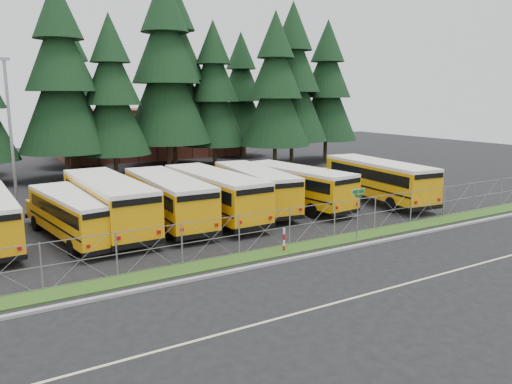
# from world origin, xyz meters

# --- Properties ---
(ground) EXTENTS (120.00, 120.00, 0.00)m
(ground) POSITION_xyz_m (0.00, 0.00, 0.00)
(ground) COLOR black
(ground) RESTS_ON ground
(curb) EXTENTS (50.00, 0.25, 0.12)m
(curb) POSITION_xyz_m (0.00, -3.10, 0.06)
(curb) COLOR gray
(curb) RESTS_ON ground
(grass_verge) EXTENTS (50.00, 1.40, 0.06)m
(grass_verge) POSITION_xyz_m (0.00, -1.70, 0.03)
(grass_verge) COLOR #1E3F12
(grass_verge) RESTS_ON ground
(road_lane_line) EXTENTS (50.00, 0.12, 0.01)m
(road_lane_line) POSITION_xyz_m (0.00, -8.00, 0.01)
(road_lane_line) COLOR beige
(road_lane_line) RESTS_ON ground
(chainlink_fence) EXTENTS (44.00, 0.10, 2.00)m
(chainlink_fence) POSITION_xyz_m (0.00, -1.00, 1.00)
(chainlink_fence) COLOR gray
(chainlink_fence) RESTS_ON ground
(brick_building) EXTENTS (22.00, 10.00, 6.00)m
(brick_building) POSITION_xyz_m (6.00, 40.00, 3.00)
(brick_building) COLOR brown
(brick_building) RESTS_ON ground
(bus_1) EXTENTS (3.68, 10.11, 2.59)m
(bus_1) POSITION_xyz_m (-10.49, 5.82, 1.30)
(bus_1) COLOR #E6A707
(bus_1) RESTS_ON ground
(bus_2) EXTENTS (3.06, 11.82, 3.08)m
(bus_2) POSITION_xyz_m (-8.42, 6.66, 1.54)
(bus_2) COLOR #E6A707
(bus_2) RESTS_ON ground
(bus_3) EXTENTS (3.02, 11.35, 2.95)m
(bus_3) POSITION_xyz_m (-4.94, 6.41, 1.48)
(bus_3) COLOR #E6A707
(bus_3) RESTS_ON ground
(bus_4) EXTENTS (2.89, 11.45, 2.99)m
(bus_4) POSITION_xyz_m (-1.97, 6.25, 1.49)
(bus_4) COLOR #E6A707
(bus_4) RESTS_ON ground
(bus_5) EXTENTS (3.92, 11.13, 2.86)m
(bus_5) POSITION_xyz_m (1.52, 7.03, 1.43)
(bus_5) COLOR #E6A707
(bus_5) RESTS_ON ground
(bus_6) EXTENTS (3.79, 11.04, 2.84)m
(bus_6) POSITION_xyz_m (4.36, 6.29, 1.42)
(bus_6) COLOR #E6A707
(bus_6) RESTS_ON ground
(bus_east) EXTENTS (3.80, 11.70, 3.01)m
(bus_east) POSITION_xyz_m (10.63, 4.83, 1.51)
(bus_east) COLOR #E6A707
(bus_east) RESTS_ON ground
(street_sign) EXTENTS (0.84, 0.55, 2.81)m
(street_sign) POSITION_xyz_m (2.61, -2.15, 2.03)
(street_sign) COLOR gray
(street_sign) RESTS_ON ground
(striped_bollard) EXTENTS (0.11, 0.11, 1.20)m
(striped_bollard) POSITION_xyz_m (-1.86, -1.76, 0.60)
(striped_bollard) COLOR #B20C0C
(striped_bollard) RESTS_ON ground
(light_standard) EXTENTS (0.70, 0.35, 10.14)m
(light_standard) POSITION_xyz_m (-12.21, 16.11, 5.50)
(light_standard) COLOR gray
(light_standard) RESTS_ON ground
(conifer_3) EXTENTS (8.04, 8.04, 17.79)m
(conifer_3) POSITION_xyz_m (-6.90, 26.18, 8.89)
(conifer_3) COLOR black
(conifer_3) RESTS_ON ground
(conifer_4) EXTENTS (6.82, 6.82, 15.08)m
(conifer_4) POSITION_xyz_m (-2.66, 25.54, 7.54)
(conifer_4) COLOR black
(conifer_4) RESTS_ON ground
(conifer_5) EXTENTS (8.86, 8.86, 19.60)m
(conifer_5) POSITION_xyz_m (3.31, 27.18, 9.80)
(conifer_5) COLOR black
(conifer_5) RESTS_ON ground
(conifer_6) EXTENTS (7.03, 7.03, 15.55)m
(conifer_6) POSITION_xyz_m (8.91, 27.78, 7.78)
(conifer_6) COLOR black
(conifer_6) RESTS_ON ground
(conifer_7) EXTENTS (7.38, 7.38, 16.32)m
(conifer_7) POSITION_xyz_m (13.91, 23.30, 8.16)
(conifer_7) COLOR black
(conifer_7) RESTS_ON ground
(conifer_8) EXTENTS (8.06, 8.06, 17.82)m
(conifer_8) POSITION_xyz_m (17.40, 25.16, 8.91)
(conifer_8) COLOR black
(conifer_8) RESTS_ON ground
(conifer_9) EXTENTS (7.41, 7.41, 16.40)m
(conifer_9) POSITION_xyz_m (22.87, 25.88, 8.20)
(conifer_9) COLOR black
(conifer_9) RESTS_ON ground
(conifer_11) EXTENTS (7.21, 7.21, 15.95)m
(conifer_11) POSITION_xyz_m (-4.42, 35.02, 7.97)
(conifer_11) COLOR black
(conifer_11) RESTS_ON ground
(conifer_12) EXTENTS (9.26, 9.26, 20.47)m
(conifer_12) POSITION_xyz_m (5.20, 30.14, 10.24)
(conifer_12) COLOR black
(conifer_12) RESTS_ON ground
(conifer_13) EXTENTS (6.98, 6.98, 15.43)m
(conifer_13) POSITION_xyz_m (15.80, 34.06, 7.72)
(conifer_13) COLOR black
(conifer_13) RESTS_ON ground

